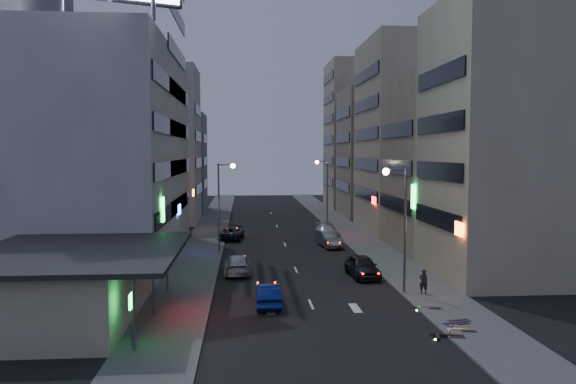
{
  "coord_description": "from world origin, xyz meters",
  "views": [
    {
      "loc": [
        -3.94,
        -28.97,
        9.15
      ],
      "look_at": [
        -0.51,
        15.31,
        5.99
      ],
      "focal_mm": 35.0,
      "sensor_mm": 36.0,
      "label": 1
    }
  ],
  "objects": [
    {
      "name": "ground",
      "position": [
        0.0,
        0.0,
        0.0
      ],
      "size": [
        180.0,
        180.0,
        0.0
      ],
      "primitive_type": "plane",
      "color": "black",
      "rests_on": "ground"
    },
    {
      "name": "sidewalk_left",
      "position": [
        -8.0,
        30.0,
        0.06
      ],
      "size": [
        4.0,
        120.0,
        0.12
      ],
      "primitive_type": "cube",
      "color": "#4C4C4F",
      "rests_on": "ground"
    },
    {
      "name": "sidewalk_right",
      "position": [
        8.0,
        30.0,
        0.06
      ],
      "size": [
        4.0,
        120.0,
        0.12
      ],
      "primitive_type": "cube",
      "color": "#4C4C4F",
      "rests_on": "ground"
    },
    {
      "name": "food_court",
      "position": [
        -13.9,
        2.0,
        1.98
      ],
      "size": [
        11.0,
        13.0,
        3.88
      ],
      "color": "#B5AB8E",
      "rests_on": "ground"
    },
    {
      "name": "white_building",
      "position": [
        -17.0,
        20.0,
        9.0
      ],
      "size": [
        14.0,
        24.0,
        18.0
      ],
      "primitive_type": "cube",
      "color": "beige",
      "rests_on": "ground"
    },
    {
      "name": "shophouse_near",
      "position": [
        15.0,
        10.5,
        10.0
      ],
      "size": [
        10.0,
        11.0,
        20.0
      ],
      "primitive_type": "cube",
      "color": "#B5AB8E",
      "rests_on": "ground"
    },
    {
      "name": "shophouse_mid",
      "position": [
        15.5,
        22.0,
        8.0
      ],
      "size": [
        11.0,
        12.0,
        16.0
      ],
      "primitive_type": "cube",
      "color": "tan",
      "rests_on": "ground"
    },
    {
      "name": "shophouse_far",
      "position": [
        15.0,
        35.0,
        11.0
      ],
      "size": [
        10.0,
        14.0,
        22.0
      ],
      "primitive_type": "cube",
      "color": "#B5AB8E",
      "rests_on": "ground"
    },
    {
      "name": "far_left_a",
      "position": [
        -15.5,
        45.0,
        10.0
      ],
      "size": [
        11.0,
        10.0,
        20.0
      ],
      "primitive_type": "cube",
      "color": "beige",
      "rests_on": "ground"
    },
    {
      "name": "far_left_b",
      "position": [
        -16.0,
        58.0,
        7.5
      ],
      "size": [
        12.0,
        10.0,
        15.0
      ],
      "primitive_type": "cube",
      "color": "slate",
      "rests_on": "ground"
    },
    {
      "name": "far_right_a",
      "position": [
        15.5,
        50.0,
        9.0
      ],
      "size": [
        11.0,
        12.0,
        18.0
      ],
      "primitive_type": "cube",
      "color": "tan",
      "rests_on": "ground"
    },
    {
      "name": "far_right_b",
      "position": [
        16.0,
        64.0,
        12.0
      ],
      "size": [
        12.0,
        12.0,
        24.0
      ],
      "primitive_type": "cube",
      "color": "#B5AB8E",
      "rests_on": "ground"
    },
    {
      "name": "street_lamp_right_near",
      "position": [
        5.9,
        6.0,
        5.36
      ],
      "size": [
        1.6,
        0.44,
        8.02
      ],
      "color": "#595B60",
      "rests_on": "sidewalk_right"
    },
    {
      "name": "street_lamp_left",
      "position": [
        -5.9,
        22.0,
        5.36
      ],
      "size": [
        1.6,
        0.44,
        8.02
      ],
      "color": "#595B60",
      "rests_on": "sidewalk_left"
    },
    {
      "name": "street_lamp_right_far",
      "position": [
        5.9,
        40.0,
        5.36
      ],
      "size": [
        1.6,
        0.44,
        8.02
      ],
      "color": "#595B60",
      "rests_on": "sidewalk_right"
    },
    {
      "name": "parked_car_right_near",
      "position": [
        4.63,
        11.12,
        0.8
      ],
      "size": [
        2.19,
        4.78,
        1.59
      ],
      "primitive_type": "imported",
      "rotation": [
        0.0,
        0.0,
        0.07
      ],
      "color": "#242327",
      "rests_on": "ground"
    },
    {
      "name": "parked_car_right_mid",
      "position": [
        4.2,
        24.23,
        0.76
      ],
      "size": [
        2.19,
        4.78,
        1.52
      ],
      "primitive_type": "imported",
      "rotation": [
        0.0,
        0.0,
        0.13
      ],
      "color": "gray",
      "rests_on": "ground"
    },
    {
      "name": "parked_car_left",
      "position": [
        -5.36,
        29.8,
        0.68
      ],
      "size": [
        2.78,
        5.13,
        1.37
      ],
      "primitive_type": "imported",
      "rotation": [
        0.0,
        0.0,
        3.03
      ],
      "color": "#28272C",
      "rests_on": "ground"
    },
    {
      "name": "parked_car_right_far",
      "position": [
        4.81,
        29.69,
        0.74
      ],
      "size": [
        2.3,
        5.19,
        1.48
      ],
      "primitive_type": "imported",
      "rotation": [
        0.0,
        0.0,
        0.05
      ],
      "color": "#AAADB2",
      "rests_on": "ground"
    },
    {
      "name": "road_car_blue",
      "position": [
        -2.59,
        3.89,
        0.68
      ],
      "size": [
        1.43,
        4.11,
        1.35
      ],
      "primitive_type": "imported",
      "rotation": [
        0.0,
        0.0,
        3.14
      ],
      "color": "navy",
      "rests_on": "ground"
    },
    {
      "name": "road_car_silver",
      "position": [
        -4.55,
        12.96,
        0.7
      ],
      "size": [
        2.04,
        4.87,
        1.41
      ],
      "primitive_type": "imported",
      "rotation": [
        0.0,
        0.0,
        3.16
      ],
      "color": "#A4A8AD",
      "rests_on": "ground"
    },
    {
      "name": "person",
      "position": [
        7.42,
        5.57,
        0.9
      ],
      "size": [
        0.59,
        0.4,
        1.56
      ],
      "primitive_type": "imported",
      "rotation": [
        0.0,
        0.0,
        3.1
      ],
      "color": "black",
      "rests_on": "sidewalk_right"
    },
    {
      "name": "scooter_black_a",
      "position": [
        6.83,
        -2.59,
        0.73
      ],
      "size": [
        1.2,
        2.11,
        1.22
      ],
      "primitive_type": null,
      "rotation": [
        0.0,
        0.0,
        1.29
      ],
      "color": "black",
      "rests_on": "sidewalk_right"
    },
    {
      "name": "scooter_silver_a",
      "position": [
        7.7,
        -1.71,
        0.74
      ],
      "size": [
        1.0,
        2.11,
        1.24
      ],
      "primitive_type": null,
      "rotation": [
        0.0,
        0.0,
        1.4
      ],
      "color": "#AFB0B7",
      "rests_on": "sidewalk_right"
    },
    {
      "name": "scooter_blue",
      "position": [
        7.72,
        -0.32,
        0.73
      ],
      "size": [
        1.19,
        2.12,
        1.23
      ],
      "primitive_type": null,
      "rotation": [
        0.0,
        0.0,
        1.84
      ],
      "color": "navy",
      "rests_on": "sidewalk_right"
    },
    {
      "name": "scooter_black_b",
      "position": [
        8.02,
        0.06,
        0.67
      ],
      "size": [
        0.93,
        1.9,
        1.11
      ],
      "primitive_type": null,
      "rotation": [
        0.0,
        0.0,
        1.76
      ],
      "color": "black",
      "rests_on": "sidewalk_right"
    },
    {
      "name": "scooter_silver_b",
      "position": [
        7.38,
        2.38,
        0.69
      ],
      "size": [
        1.15,
        1.96,
        1.14
      ],
      "primitive_type": null,
      "rotation": [
        0.0,
        0.0,
        1.27
      ],
      "color": "#A2A4A9",
      "rests_on": "sidewalk_right"
    }
  ]
}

